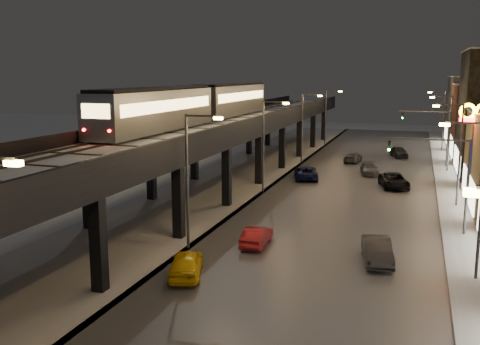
% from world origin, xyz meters
% --- Properties ---
extents(ground, '(220.00, 220.00, 0.00)m').
position_xyz_m(ground, '(0.00, 0.00, 0.00)').
color(ground, silver).
extents(road_surface, '(17.00, 120.00, 0.06)m').
position_xyz_m(road_surface, '(7.50, 35.00, 0.03)').
color(road_surface, '#46474D').
rests_on(road_surface, ground).
extents(sidewalk_right, '(4.00, 120.00, 0.14)m').
position_xyz_m(sidewalk_right, '(17.50, 35.00, 0.07)').
color(sidewalk_right, '#9FA1A8').
rests_on(sidewalk_right, ground).
extents(under_viaduct_pavement, '(11.00, 120.00, 0.06)m').
position_xyz_m(under_viaduct_pavement, '(-6.00, 35.00, 0.03)').
color(under_viaduct_pavement, '#9FA1A8').
rests_on(under_viaduct_pavement, ground).
extents(elevated_viaduct, '(9.00, 100.00, 6.30)m').
position_xyz_m(elevated_viaduct, '(-6.00, 31.84, 5.62)').
color(elevated_viaduct, black).
rests_on(elevated_viaduct, ground).
extents(viaduct_trackbed, '(8.40, 100.00, 0.32)m').
position_xyz_m(viaduct_trackbed, '(-6.01, 31.97, 6.39)').
color(viaduct_trackbed, '#B2B7C1').
rests_on(viaduct_trackbed, elevated_viaduct).
extents(viaduct_parapet_streetside, '(0.30, 100.00, 1.10)m').
position_xyz_m(viaduct_parapet_streetside, '(-1.65, 32.00, 6.85)').
color(viaduct_parapet_streetside, black).
rests_on(viaduct_parapet_streetside, elevated_viaduct).
extents(viaduct_parapet_far, '(0.30, 100.00, 1.10)m').
position_xyz_m(viaduct_parapet_far, '(-10.35, 32.00, 6.85)').
color(viaduct_parapet_far, black).
rests_on(viaduct_parapet_far, elevated_viaduct).
extents(streetlight_left_1, '(2.57, 0.28, 9.00)m').
position_xyz_m(streetlight_left_1, '(-0.43, 13.00, 5.24)').
color(streetlight_left_1, '#38383A').
rests_on(streetlight_left_1, ground).
extents(streetlight_right_1, '(2.56, 0.28, 9.00)m').
position_xyz_m(streetlight_right_1, '(16.73, 13.00, 5.24)').
color(streetlight_right_1, '#38383A').
rests_on(streetlight_right_1, ground).
extents(streetlight_left_2, '(2.57, 0.28, 9.00)m').
position_xyz_m(streetlight_left_2, '(-0.43, 31.00, 5.24)').
color(streetlight_left_2, '#38383A').
rests_on(streetlight_left_2, ground).
extents(streetlight_right_2, '(2.56, 0.28, 9.00)m').
position_xyz_m(streetlight_right_2, '(16.73, 31.00, 5.24)').
color(streetlight_right_2, '#38383A').
rests_on(streetlight_right_2, ground).
extents(streetlight_left_3, '(2.57, 0.28, 9.00)m').
position_xyz_m(streetlight_left_3, '(-0.43, 49.00, 5.24)').
color(streetlight_left_3, '#38383A').
rests_on(streetlight_left_3, ground).
extents(streetlight_right_3, '(2.56, 0.28, 9.00)m').
position_xyz_m(streetlight_right_3, '(16.73, 49.00, 5.24)').
color(streetlight_right_3, '#38383A').
rests_on(streetlight_right_3, ground).
extents(streetlight_left_4, '(2.57, 0.28, 9.00)m').
position_xyz_m(streetlight_left_4, '(-0.43, 67.00, 5.24)').
color(streetlight_left_4, '#38383A').
rests_on(streetlight_left_4, ground).
extents(streetlight_right_4, '(2.56, 0.28, 9.00)m').
position_xyz_m(streetlight_right_4, '(16.73, 67.00, 5.24)').
color(streetlight_right_4, '#38383A').
rests_on(streetlight_right_4, ground).
extents(traffic_light_rig_a, '(6.10, 0.34, 7.00)m').
position_xyz_m(traffic_light_rig_a, '(15.84, 22.00, 4.50)').
color(traffic_light_rig_a, '#38383A').
rests_on(traffic_light_rig_a, ground).
extents(traffic_light_rig_b, '(6.10, 0.34, 7.00)m').
position_xyz_m(traffic_light_rig_b, '(15.84, 52.00, 4.50)').
color(traffic_light_rig_b, '#38383A').
rests_on(traffic_light_rig_b, ground).
extents(subway_train, '(3.14, 38.58, 3.76)m').
position_xyz_m(subway_train, '(-8.50, 33.90, 8.49)').
color(subway_train, gray).
rests_on(subway_train, viaduct_trackbed).
extents(car_taxi, '(3.07, 4.76, 1.51)m').
position_xyz_m(car_taxi, '(1.23, 8.37, 0.75)').
color(car_taxi, gold).
rests_on(car_taxi, ground).
extents(car_near_white, '(1.48, 3.99, 1.30)m').
position_xyz_m(car_near_white, '(3.48, 15.01, 0.65)').
color(car_near_white, maroon).
rests_on(car_near_white, ground).
extents(car_mid_silver, '(3.69, 5.70, 1.46)m').
position_xyz_m(car_mid_silver, '(1.95, 39.01, 0.73)').
color(car_mid_silver, black).
rests_on(car_mid_silver, ground).
extents(car_mid_dark, '(2.19, 4.66, 1.31)m').
position_xyz_m(car_mid_dark, '(5.50, 52.33, 0.66)').
color(car_mid_dark, '#3F4143').
rests_on(car_mid_dark, ground).
extents(car_onc_silver, '(2.40, 4.77, 1.50)m').
position_xyz_m(car_onc_silver, '(11.47, 14.19, 0.75)').
color(car_onc_silver, black).
rests_on(car_onc_silver, ground).
extents(car_onc_dark, '(3.68, 5.80, 1.49)m').
position_xyz_m(car_onc_dark, '(11.41, 37.19, 0.75)').
color(car_onc_dark, black).
rests_on(car_onc_dark, ground).
extents(car_onc_white, '(2.59, 4.72, 1.30)m').
position_xyz_m(car_onc_white, '(8.34, 44.12, 0.65)').
color(car_onc_white, '#53555D').
rests_on(car_onc_white, ground).
extents(car_onc_red, '(2.97, 4.70, 1.49)m').
position_xyz_m(car_onc_red, '(11.10, 58.60, 0.75)').
color(car_onc_red, black).
rests_on(car_onc_red, ground).
extents(sign_mcdonalds, '(2.68, 0.73, 9.05)m').
position_xyz_m(sign_mcdonalds, '(18.00, 31.58, 7.22)').
color(sign_mcdonalds, '#38383A').
rests_on(sign_mcdonalds, ground).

